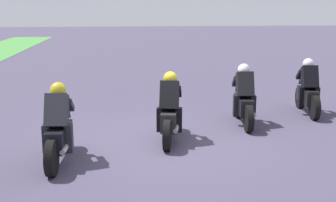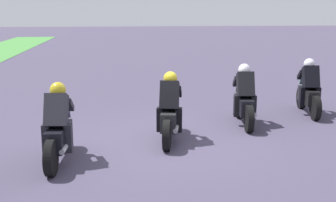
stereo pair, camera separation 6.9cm
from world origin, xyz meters
name	(u,v)px [view 2 (the right image)]	position (x,y,z in m)	size (l,w,h in m)	color
ground_plane	(167,141)	(0.00, 0.00, 0.00)	(120.00, 120.00, 0.00)	#443D53
rider_lane_a	(309,91)	(2.14, -4.09, 0.62)	(2.04, 0.59, 1.51)	black
rider_lane_b	(244,100)	(1.21, -2.03, 0.62)	(2.04, 0.56, 1.51)	black
rider_lane_c	(170,113)	(0.05, -0.06, 0.62)	(2.03, 0.62, 1.51)	black
rider_lane_d	(59,130)	(-1.11, 2.15, 0.62)	(2.04, 0.55, 1.51)	black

